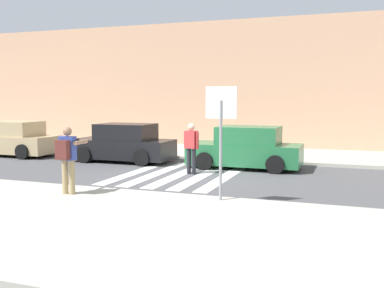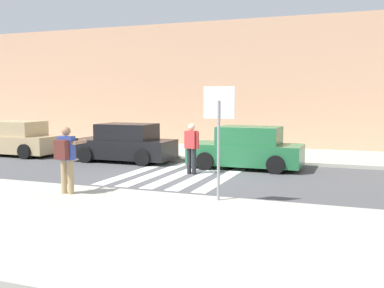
{
  "view_description": "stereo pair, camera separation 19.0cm",
  "coord_description": "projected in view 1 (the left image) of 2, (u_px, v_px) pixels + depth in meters",
  "views": [
    {
      "loc": [
        5.53,
        -13.79,
        2.59
      ],
      "look_at": [
        0.6,
        -0.2,
        1.1
      ],
      "focal_mm": 42.0,
      "sensor_mm": 36.0,
      "label": 1
    },
    {
      "loc": [
        5.71,
        -13.72,
        2.59
      ],
      "look_at": [
        0.6,
        -0.2,
        1.1
      ],
      "focal_mm": 42.0,
      "sensor_mm": 36.0,
      "label": 2
    }
  ],
  "objects": [
    {
      "name": "building_facade_far",
      "position": [
        248.0,
        86.0,
        24.43
      ],
      "size": [
        56.0,
        4.0,
        6.49
      ],
      "primitive_type": "cube",
      "color": "tan",
      "rests_on": "ground"
    },
    {
      "name": "parked_car_tan",
      "position": [
        13.0,
        140.0,
        20.11
      ],
      "size": [
        4.1,
        1.92,
        1.55
      ],
      "color": "tan",
      "rests_on": "ground"
    },
    {
      "name": "parked_car_green",
      "position": [
        246.0,
        149.0,
        16.5
      ],
      "size": [
        4.1,
        1.92,
        1.55
      ],
      "color": "#236B3D",
      "rests_on": "ground"
    },
    {
      "name": "photographer_with_backpack",
      "position": [
        67.0,
        154.0,
        11.35
      ],
      "size": [
        0.62,
        0.87,
        1.72
      ],
      "color": "tan",
      "rests_on": "sidewalk_near"
    },
    {
      "name": "pedestrian_crossing",
      "position": [
        191.0,
        146.0,
        15.24
      ],
      "size": [
        0.57,
        0.31,
        1.72
      ],
      "color": "#232328",
      "rests_on": "ground"
    },
    {
      "name": "crosswalk_stripe_2",
      "position": [
        179.0,
        174.0,
        15.22
      ],
      "size": [
        0.44,
        5.2,
        0.01
      ],
      "primitive_type": "cube",
      "color": "silver",
      "rests_on": "ground"
    },
    {
      "name": "crosswalk_stripe_4",
      "position": [
        225.0,
        177.0,
        14.68
      ],
      "size": [
        0.44,
        5.2,
        0.01
      ],
      "primitive_type": "cube",
      "color": "silver",
      "rests_on": "ground"
    },
    {
      "name": "ground_plane",
      "position": [
        177.0,
        175.0,
        15.03
      ],
      "size": [
        120.0,
        120.0,
        0.0
      ],
      "primitive_type": "plane",
      "color": "#4C4C4F"
    },
    {
      "name": "stop_sign",
      "position": [
        221.0,
        118.0,
        10.61
      ],
      "size": [
        0.76,
        0.08,
        2.72
      ],
      "color": "gray",
      "rests_on": "sidewalk_near"
    },
    {
      "name": "crosswalk_stripe_0",
      "position": [
        137.0,
        172.0,
        15.76
      ],
      "size": [
        0.44,
        5.2,
        0.01
      ],
      "primitive_type": "cube",
      "color": "silver",
      "rests_on": "ground"
    },
    {
      "name": "sidewalk_near",
      "position": [
        65.0,
        221.0,
        9.23
      ],
      "size": [
        60.0,
        6.0,
        0.14
      ],
      "primitive_type": "cube",
      "color": "#B2AD9E",
      "rests_on": "ground"
    },
    {
      "name": "crosswalk_stripe_1",
      "position": [
        158.0,
        173.0,
        15.49
      ],
      "size": [
        0.44,
        5.2,
        0.01
      ],
      "primitive_type": "cube",
      "color": "silver",
      "rests_on": "ground"
    },
    {
      "name": "sidewalk_far",
      "position": [
        226.0,
        153.0,
        20.64
      ],
      "size": [
        60.0,
        4.8,
        0.14
      ],
      "primitive_type": "cube",
      "color": "#B2AD9E",
      "rests_on": "ground"
    },
    {
      "name": "crosswalk_stripe_3",
      "position": [
        202.0,
        176.0,
        14.95
      ],
      "size": [
        0.44,
        5.2,
        0.01
      ],
      "primitive_type": "cube",
      "color": "silver",
      "rests_on": "ground"
    },
    {
      "name": "parked_car_black",
      "position": [
        124.0,
        144.0,
        18.22
      ],
      "size": [
        4.1,
        1.92,
        1.55
      ],
      "color": "black",
      "rests_on": "ground"
    }
  ]
}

